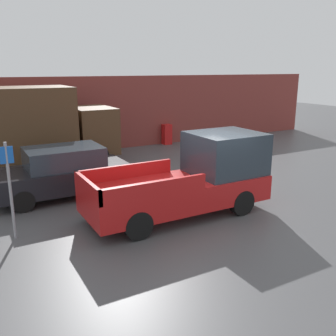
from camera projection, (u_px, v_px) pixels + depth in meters
The scene contains 7 objects.
ground_plane at pixel (202, 214), 10.66m from camera, with size 60.00×60.00×0.00m, color #4C4C4F.
building_wall at pixel (92, 114), 18.24m from camera, with size 28.00×0.15×3.63m.
pickup_truck at pixel (194, 178), 10.54m from camera, with size 5.17×1.93×2.22m.
car at pixel (62, 172), 11.92m from camera, with size 4.24×1.88×1.60m.
delivery_truck at pixel (15, 127), 14.45m from camera, with size 7.26×2.47×3.31m.
parking_sign at pixel (10, 186), 8.78m from camera, with size 0.30×0.07×2.39m.
newspaper_box at pixel (167, 134), 20.18m from camera, with size 0.45×0.40×1.08m.
Camera 1 is at (-5.72, -8.20, 4.02)m, focal length 40.00 mm.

